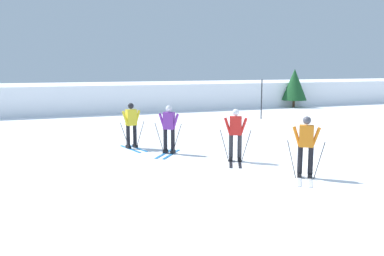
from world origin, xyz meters
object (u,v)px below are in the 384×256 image
(skier_yellow, at_px, (131,124))
(skier_orange, at_px, (306,145))
(skier_purple, at_px, (169,128))
(conifer_far_left, at_px, (294,85))
(skier_red, at_px, (235,133))
(trail_marker_pole, at_px, (262,99))

(skier_yellow, distance_m, skier_orange, 6.77)
(skier_purple, height_order, conifer_far_left, conifer_far_left)
(skier_yellow, bearing_deg, skier_orange, -58.37)
(skier_yellow, xyz_separation_m, skier_orange, (3.55, -5.77, 0.00))
(skier_red, relative_size, conifer_far_left, 0.59)
(skier_purple, bearing_deg, conifer_far_left, 41.82)
(skier_red, height_order, conifer_far_left, conifer_far_left)
(skier_red, height_order, trail_marker_pole, trail_marker_pole)
(skier_yellow, height_order, skier_orange, same)
(skier_purple, relative_size, skier_red, 1.00)
(skier_red, xyz_separation_m, trail_marker_pole, (6.40, 9.18, 0.24))
(skier_purple, bearing_deg, skier_yellow, 125.99)
(skier_orange, height_order, trail_marker_pole, trail_marker_pole)
(skier_yellow, height_order, trail_marker_pole, trail_marker_pole)
(skier_purple, xyz_separation_m, skier_orange, (2.53, -4.36, 0.00))
(skier_purple, distance_m, trail_marker_pole, 10.84)
(skier_purple, xyz_separation_m, conifer_far_left, (13.96, 12.49, 0.79))
(skier_purple, distance_m, skier_orange, 5.04)
(trail_marker_pole, bearing_deg, skier_yellow, -147.05)
(skier_purple, xyz_separation_m, skier_red, (1.64, -1.90, -0.00))
(trail_marker_pole, height_order, conifer_far_left, conifer_far_left)
(skier_red, relative_size, trail_marker_pole, 0.74)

